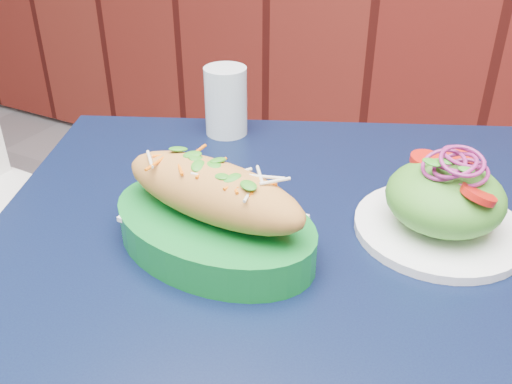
% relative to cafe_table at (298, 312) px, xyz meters
% --- Properties ---
extents(cafe_table, '(1.06, 1.06, 0.75)m').
position_rel_cafe_table_xyz_m(cafe_table, '(0.00, 0.00, 0.00)').
color(cafe_table, black).
rests_on(cafe_table, ground).
extents(banh_mi_basket, '(0.28, 0.20, 0.12)m').
position_rel_cafe_table_xyz_m(banh_mi_basket, '(-0.10, -0.03, 0.14)').
color(banh_mi_basket, '#107429').
rests_on(banh_mi_basket, cafe_table).
extents(salad_plate, '(0.21, 0.21, 0.12)m').
position_rel_cafe_table_xyz_m(salad_plate, '(0.13, 0.13, 0.13)').
color(salad_plate, white).
rests_on(salad_plate, cafe_table).
extents(water_glass, '(0.07, 0.07, 0.11)m').
position_rel_cafe_table_xyz_m(water_glass, '(-0.26, 0.26, 0.14)').
color(water_glass, silver).
rests_on(water_glass, cafe_table).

